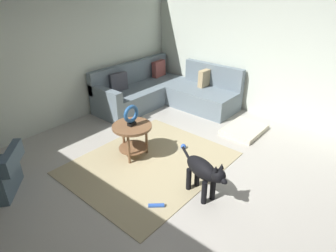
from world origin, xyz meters
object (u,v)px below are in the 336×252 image
(torus_sculpture, at_px, (131,115))
(dog_toy_ball, at_px, (183,146))
(dog_bed_mat, at_px, (244,130))
(dog_toy_rope, at_px, (156,205))
(sectional_couch, at_px, (164,92))
(side_table, at_px, (132,132))
(dog, at_px, (204,172))

(torus_sculpture, relative_size, dog_toy_ball, 3.68)
(torus_sculpture, relative_size, dog_bed_mat, 0.41)
(dog_toy_ball, relative_size, dog_toy_rope, 0.45)
(sectional_couch, height_order, dog_bed_mat, sectional_couch)
(torus_sculpture, distance_m, dog_bed_mat, 2.19)
(side_table, bearing_deg, dog, -93.25)
(torus_sculpture, height_order, dog_toy_rope, torus_sculpture)
(dog_toy_ball, xyz_separation_m, dog_toy_rope, (-1.28, -0.57, -0.02))
(torus_sculpture, xyz_separation_m, dog, (-0.08, -1.35, -0.33))
(sectional_couch, distance_m, dog, 3.03)
(side_table, relative_size, dog_toy_ball, 6.77)
(side_table, height_order, dog_bed_mat, side_table)
(dog_toy_rope, bearing_deg, dog_toy_ball, 24.07)
(dog_bed_mat, relative_size, dog, 0.97)
(dog, height_order, dog_toy_rope, dog)
(sectional_couch, xyz_separation_m, dog_toy_rope, (-2.48, -2.02, -0.27))
(sectional_couch, relative_size, side_table, 3.75)
(dog, bearing_deg, dog_toy_ball, -114.29)
(sectional_couch, xyz_separation_m, dog, (-1.94, -2.33, 0.09))
(side_table, bearing_deg, sectional_couch, 27.67)
(sectional_couch, bearing_deg, dog, -129.76)
(sectional_couch, height_order, dog_toy_ball, sectional_couch)
(dog, xyz_separation_m, dog_toy_rope, (-0.54, 0.31, -0.35))
(side_table, relative_size, dog, 0.72)
(dog, xyz_separation_m, dog_toy_ball, (0.75, 0.88, -0.33))
(sectional_couch, height_order, dog, sectional_couch)
(side_table, bearing_deg, torus_sculpture, -90.00)
(sectional_couch, distance_m, dog_toy_rope, 3.21)
(dog_bed_mat, bearing_deg, dog, -168.44)
(torus_sculpture, relative_size, dog, 0.39)
(sectional_couch, bearing_deg, side_table, -152.33)
(side_table, height_order, dog_toy_rope, side_table)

